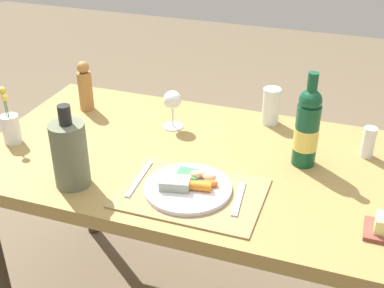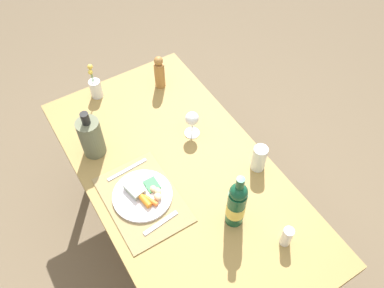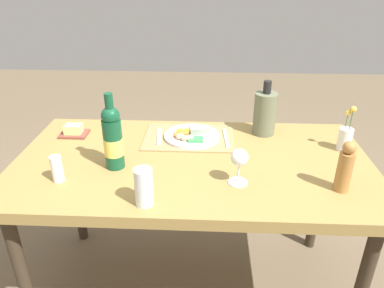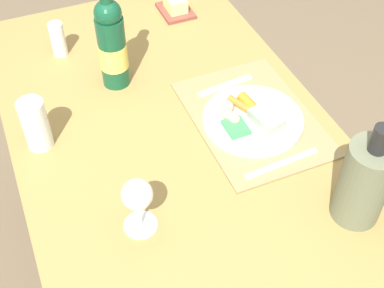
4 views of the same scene
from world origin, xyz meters
name	(u,v)px [view 1 (image 1 of 4)]	position (x,y,z in m)	size (l,w,h in m)	color
dining_table	(205,175)	(0.00, 0.00, 0.68)	(1.53, 0.82, 0.74)	olive
placemat	(191,193)	(0.03, -0.21, 0.75)	(0.43, 0.30, 0.01)	#927C50
dinner_plate	(188,186)	(0.01, -0.20, 0.76)	(0.27, 0.27, 0.04)	silver
fork	(139,179)	(-0.15, -0.20, 0.75)	(0.01, 0.20, 0.01)	silver
knife	(239,199)	(0.17, -0.20, 0.75)	(0.02, 0.17, 0.01)	silver
salt_shaker	(368,142)	(0.51, 0.20, 0.80)	(0.04, 0.04, 0.11)	white
wine_glass	(172,102)	(-0.18, 0.18, 0.85)	(0.08, 0.08, 0.15)	white
wine_bottle	(307,128)	(0.32, 0.08, 0.88)	(0.08, 0.08, 0.32)	#124A2D
water_tumbler	(271,108)	(0.15, 0.33, 0.80)	(0.07, 0.07, 0.14)	silver
pepper_mill	(85,87)	(-0.56, 0.21, 0.84)	(0.06, 0.06, 0.20)	#A57138
flower_vase	(11,126)	(-0.68, -0.12, 0.81)	(0.06, 0.06, 0.21)	silver
cooler_bottle	(70,154)	(-0.34, -0.28, 0.85)	(0.11, 0.11, 0.27)	#61674D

